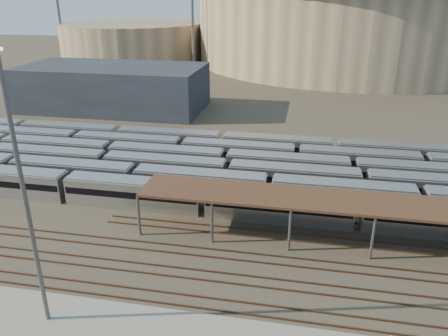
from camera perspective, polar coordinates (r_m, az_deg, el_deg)
ground at (r=49.12m, az=-2.55°, el=-10.36°), size 420.00×420.00×0.00m
subway_trains at (r=64.22m, az=2.24°, el=-0.29°), size 124.82×23.90×3.60m
inspection_shed at (r=50.54m, az=23.66°, el=-4.92°), size 60.30×6.00×5.30m
empty_tracks at (r=45.08m, az=-4.06°, el=-13.63°), size 170.00×9.62×0.18m
stadium at (r=180.98m, az=16.61°, el=18.38°), size 124.00×124.00×32.50m
secondary_arena at (r=184.95m, az=-11.76°, el=15.92°), size 56.00×56.00×14.00m
service_building at (r=107.37m, az=-14.25°, el=10.17°), size 42.00×20.00×10.00m
floodlight_0 at (r=155.42m, az=-4.18°, el=20.20°), size 4.00×1.00×38.40m
floodlight_1 at (r=186.22m, az=-20.90°, el=19.26°), size 4.00×1.00×38.40m
floodlight_3 at (r=201.16m, az=5.65°, el=20.66°), size 4.00×1.00×38.40m
yard_light_pole at (r=36.66m, az=-24.52°, el=-3.77°), size 0.81×0.36×22.76m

